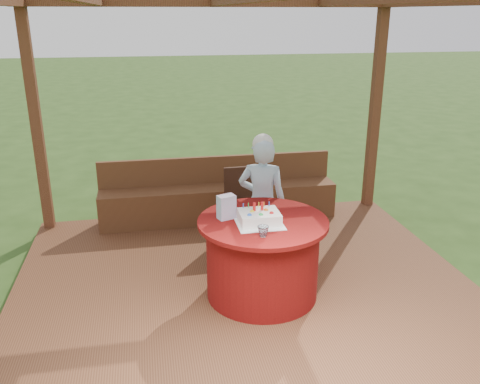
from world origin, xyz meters
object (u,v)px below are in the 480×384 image
object	(u,v)px
table	(262,257)
birthday_cake	(259,217)
bench	(219,200)
elderly_woman	(262,200)
chair	(243,201)
gift_bag	(226,207)
drinking_glass	(263,231)

from	to	relation	value
table	birthday_cake	bearing A→B (deg)	-127.54
bench	elderly_woman	size ratio (longest dim) A/B	2.13
bench	chair	world-z (taller)	chair
elderly_woman	gift_bag	size ratio (longest dim) A/B	6.36
chair	elderly_woman	world-z (taller)	elderly_woman
bench	gift_bag	distance (m)	1.94
bench	birthday_cake	xyz separation A→B (m)	(0.07, -2.00, 0.56)
table	elderly_woman	world-z (taller)	elderly_woman
elderly_woman	drinking_glass	world-z (taller)	elderly_woman
bench	elderly_woman	world-z (taller)	elderly_woman
elderly_woman	gift_bag	bearing A→B (deg)	-129.92
drinking_glass	chair	bearing A→B (deg)	84.67
table	birthday_cake	xyz separation A→B (m)	(-0.05, -0.07, 0.43)
birthday_cake	elderly_woman	bearing A→B (deg)	74.74
bench	birthday_cake	world-z (taller)	birthday_cake
birthday_cake	table	bearing A→B (deg)	52.46
bench	elderly_woman	distance (m)	1.38
chair	gift_bag	distance (m)	1.31
bench	chair	distance (m)	0.71
elderly_woman	drinking_glass	distance (m)	1.03
drinking_glass	gift_bag	bearing A→B (deg)	117.99
birthday_cake	bench	bearing A→B (deg)	92.07
table	elderly_woman	bearing A→B (deg)	77.46
elderly_woman	drinking_glass	xyz separation A→B (m)	(-0.23, -1.00, 0.10)
drinking_glass	table	bearing A→B (deg)	76.84
chair	gift_bag	size ratio (longest dim) A/B	3.86
gift_bag	chair	bearing A→B (deg)	53.06
bench	birthday_cake	bearing A→B (deg)	-87.93
birthday_cake	drinking_glass	world-z (taller)	birthday_cake
table	elderly_woman	distance (m)	0.74
gift_bag	table	bearing A→B (deg)	-36.05
bench	gift_bag	xyz separation A→B (m)	(-0.20, -1.83, 0.61)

